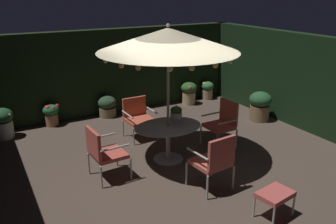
# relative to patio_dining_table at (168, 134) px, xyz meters

# --- Properties ---
(ground_plane) EXTENTS (7.93, 7.91, 0.02)m
(ground_plane) POSITION_rel_patio_dining_table_xyz_m (0.09, -0.30, -0.58)
(ground_plane) COLOR brown
(hedge_backdrop_rear) EXTENTS (7.93, 0.30, 2.35)m
(hedge_backdrop_rear) POSITION_rel_patio_dining_table_xyz_m (0.09, 3.51, 0.60)
(hedge_backdrop_rear) COLOR black
(hedge_backdrop_rear) RESTS_ON ground_plane
(hedge_backdrop_right) EXTENTS (0.30, 7.91, 2.35)m
(hedge_backdrop_right) POSITION_rel_patio_dining_table_xyz_m (3.91, -0.30, 0.60)
(hedge_backdrop_right) COLOR black
(hedge_backdrop_right) RESTS_ON ground_plane
(patio_dining_table) EXTENTS (1.41, 1.08, 0.76)m
(patio_dining_table) POSITION_rel_patio_dining_table_xyz_m (0.00, 0.00, 0.00)
(patio_dining_table) COLOR #BCAEAD
(patio_dining_table) RESTS_ON ground_plane
(patio_umbrella) EXTENTS (2.70, 2.70, 2.78)m
(patio_umbrella) POSITION_rel_patio_dining_table_xyz_m (0.00, 0.00, 1.90)
(patio_umbrella) COLOR #B6AEA4
(patio_umbrella) RESTS_ON ground_plane
(centerpiece_planter) EXTENTS (0.24, 0.24, 0.39)m
(centerpiece_planter) POSITION_rel_patio_dining_table_xyz_m (0.21, 0.04, 0.41)
(centerpiece_planter) COLOR beige
(centerpiece_planter) RESTS_ON patio_dining_table
(patio_chair_north) EXTENTS (0.67, 0.65, 0.94)m
(patio_chair_north) POSITION_rel_patio_dining_table_xyz_m (-0.03, 1.42, -0.03)
(patio_chair_north) COLOR #B5B6AC
(patio_chair_north) RESTS_ON ground_plane
(patio_chair_northeast) EXTENTS (0.66, 0.69, 1.01)m
(patio_chair_northeast) POSITION_rel_patio_dining_table_xyz_m (-1.42, -0.09, 0.00)
(patio_chair_northeast) COLOR #B7B1AC
(patio_chair_northeast) RESTS_ON ground_plane
(patio_chair_east) EXTENTS (0.69, 0.67, 1.05)m
(patio_chair_east) POSITION_rel_patio_dining_table_xyz_m (0.13, -1.42, 0.03)
(patio_chair_east) COLOR #B3B4AB
(patio_chair_east) RESTS_ON ground_plane
(patio_chair_southeast) EXTENTS (0.60, 0.64, 1.04)m
(patio_chair_southeast) POSITION_rel_patio_dining_table_xyz_m (1.42, 0.03, 0.02)
(patio_chair_southeast) COLOR #BBB4AA
(patio_chair_southeast) RESTS_ON ground_plane
(ottoman_footrest) EXTENTS (0.60, 0.47, 0.43)m
(ottoman_footrest) POSITION_rel_patio_dining_table_xyz_m (0.49, -2.50, -0.20)
(ottoman_footrest) COLOR #B3B3A4
(ottoman_footrest) RESTS_ON ground_plane
(potted_plant_left_far) EXTENTS (0.48, 0.48, 0.68)m
(potted_plant_left_far) POSITION_rel_patio_dining_table_xyz_m (2.40, 2.99, -0.20)
(potted_plant_left_far) COLOR tan
(potted_plant_left_far) RESTS_ON ground_plane
(potted_plant_right_far) EXTENTS (0.51, 0.51, 0.58)m
(potted_plant_right_far) POSITION_rel_patio_dining_table_xyz_m (-0.18, 3.14, -0.27)
(potted_plant_right_far) COLOR olive
(potted_plant_right_far) RESTS_ON ground_plane
(potted_plant_back_right) EXTENTS (0.52, 0.52, 0.74)m
(potted_plant_back_right) POSITION_rel_patio_dining_table_xyz_m (-2.86, 2.90, -0.18)
(potted_plant_back_right) COLOR beige
(potted_plant_back_right) RESTS_ON ground_plane
(potted_plant_right_near) EXTENTS (0.43, 0.41, 0.58)m
(potted_plant_right_near) POSITION_rel_patio_dining_table_xyz_m (-1.69, 3.17, -0.25)
(potted_plant_right_near) COLOR #A06A4B
(potted_plant_right_near) RESTS_ON ground_plane
(potted_plant_back_left) EXTENTS (0.40, 0.43, 0.57)m
(potted_plant_back_left) POSITION_rel_patio_dining_table_xyz_m (3.20, 3.17, -0.27)
(potted_plant_back_left) COLOR tan
(potted_plant_back_left) RESTS_ON ground_plane
(potted_plant_front_corner) EXTENTS (0.59, 0.59, 0.79)m
(potted_plant_front_corner) POSITION_rel_patio_dining_table_xyz_m (3.30, 0.86, -0.15)
(potted_plant_front_corner) COLOR olive
(potted_plant_front_corner) RESTS_ON ground_plane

